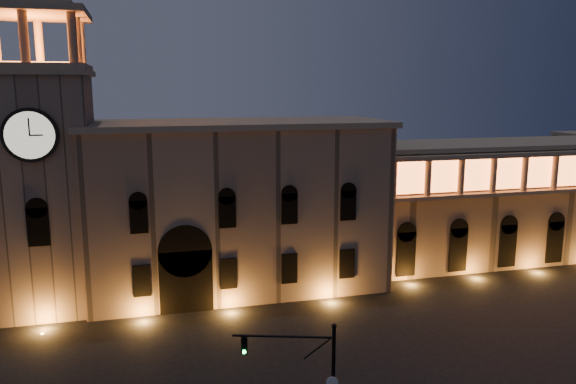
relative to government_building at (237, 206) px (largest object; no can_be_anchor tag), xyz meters
name	(u,v)px	position (x,y,z in m)	size (l,w,h in m)	color
government_building	(237,206)	(0.00, 0.00, 0.00)	(30.80, 12.80, 17.60)	#8E735D
clock_tower	(43,179)	(-18.42, -0.95, 3.73)	(9.80, 9.80, 32.40)	#8E735D
colonnade_wing	(507,199)	(34.08, 1.99, -1.44)	(40.60, 11.50, 14.50)	#896E57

